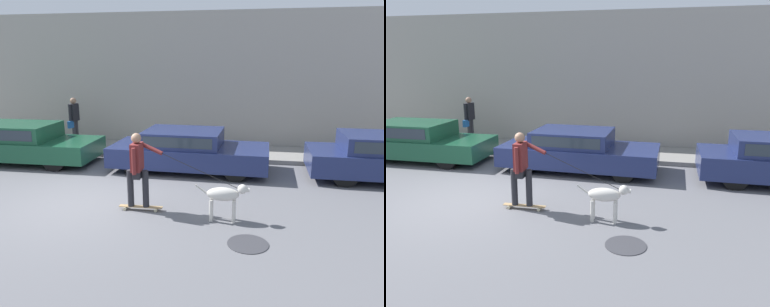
# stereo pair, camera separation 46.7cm
# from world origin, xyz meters

# --- Properties ---
(ground_plane) EXTENTS (36.00, 36.00, 0.00)m
(ground_plane) POSITION_xyz_m (0.00, 0.00, 0.00)
(ground_plane) COLOR slate
(back_wall) EXTENTS (32.00, 0.30, 4.68)m
(back_wall) POSITION_xyz_m (0.00, 6.06, 2.34)
(back_wall) COLOR #9E998E
(back_wall) RESTS_ON ground_plane
(sidewalk_curb) EXTENTS (30.00, 1.98, 0.13)m
(sidewalk_curb) POSITION_xyz_m (0.00, 4.90, 0.07)
(sidewalk_curb) COLOR gray
(sidewalk_curb) RESTS_ON ground_plane
(parked_car_0) EXTENTS (4.60, 1.84, 1.19)m
(parked_car_0) POSITION_xyz_m (-3.38, 2.91, 0.59)
(parked_car_0) COLOR black
(parked_car_0) RESTS_ON ground_plane
(parked_car_1) EXTENTS (4.44, 1.92, 1.16)m
(parked_car_1) POSITION_xyz_m (1.80, 2.91, 0.57)
(parked_car_1) COLOR black
(parked_car_1) RESTS_ON ground_plane
(dog) EXTENTS (1.05, 0.29, 0.76)m
(dog) POSITION_xyz_m (3.14, -0.39, 0.52)
(dog) COLOR beige
(dog) RESTS_ON ground_plane
(skateboarder) EXTENTS (2.57, 0.55, 1.64)m
(skateboarder) POSITION_xyz_m (1.33, -0.17, 0.94)
(skateboarder) COLOR beige
(skateboarder) RESTS_ON ground_plane
(pedestrian_with_bag) EXTENTS (0.23, 0.65, 1.65)m
(pedestrian_with_bag) POSITION_xyz_m (-2.71, 5.02, 1.05)
(pedestrian_with_bag) COLOR #28282D
(pedestrian_with_bag) RESTS_ON sidewalk_curb
(manhole_cover) EXTENTS (0.71, 0.71, 0.01)m
(manhole_cover) POSITION_xyz_m (3.62, -1.30, 0.01)
(manhole_cover) COLOR #38383D
(manhole_cover) RESTS_ON ground_plane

